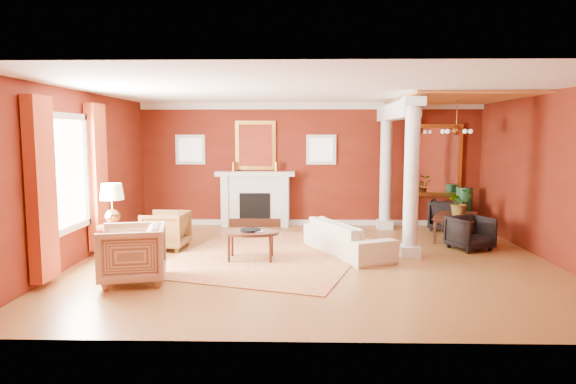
{
  "coord_description": "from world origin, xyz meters",
  "views": [
    {
      "loc": [
        -0.25,
        -8.66,
        2.17
      ],
      "look_at": [
        -0.46,
        0.31,
        1.15
      ],
      "focal_mm": 32.0,
      "sensor_mm": 36.0,
      "label": 1
    }
  ],
  "objects_px": {
    "coffee_table": "(251,234)",
    "dining_table": "(457,220)",
    "armchair_leopard": "(166,228)",
    "armchair_stripe": "(132,251)",
    "sofa": "(348,232)",
    "side_table": "(112,211)"
  },
  "relations": [
    {
      "from": "side_table",
      "to": "armchair_stripe",
      "type": "bearing_deg",
      "value": -59.0
    },
    {
      "from": "dining_table",
      "to": "coffee_table",
      "type": "bearing_deg",
      "value": 135.76
    },
    {
      "from": "coffee_table",
      "to": "armchair_stripe",
      "type": "bearing_deg",
      "value": -139.89
    },
    {
      "from": "armchair_leopard",
      "to": "dining_table",
      "type": "height_order",
      "value": "dining_table"
    },
    {
      "from": "side_table",
      "to": "sofa",
      "type": "bearing_deg",
      "value": 9.92
    },
    {
      "from": "coffee_table",
      "to": "dining_table",
      "type": "distance_m",
      "value": 4.48
    },
    {
      "from": "armchair_leopard",
      "to": "coffee_table",
      "type": "distance_m",
      "value": 1.89
    },
    {
      "from": "armchair_stripe",
      "to": "armchair_leopard",
      "type": "bearing_deg",
      "value": 169.76
    },
    {
      "from": "sofa",
      "to": "side_table",
      "type": "height_order",
      "value": "side_table"
    },
    {
      "from": "side_table",
      "to": "armchair_leopard",
      "type": "bearing_deg",
      "value": 59.3
    },
    {
      "from": "sofa",
      "to": "coffee_table",
      "type": "height_order",
      "value": "sofa"
    },
    {
      "from": "sofa",
      "to": "side_table",
      "type": "relative_size",
      "value": 1.53
    },
    {
      "from": "armchair_stripe",
      "to": "side_table",
      "type": "distance_m",
      "value": 1.42
    },
    {
      "from": "sofa",
      "to": "armchair_stripe",
      "type": "xyz_separation_m",
      "value": [
        -3.33,
        -1.86,
        0.07
      ]
    },
    {
      "from": "sofa",
      "to": "armchair_leopard",
      "type": "xyz_separation_m",
      "value": [
        -3.41,
        0.33,
        -0.01
      ]
    },
    {
      "from": "armchair_stripe",
      "to": "dining_table",
      "type": "height_order",
      "value": "armchair_stripe"
    },
    {
      "from": "sofa",
      "to": "dining_table",
      "type": "bearing_deg",
      "value": -85.32
    },
    {
      "from": "coffee_table",
      "to": "dining_table",
      "type": "xyz_separation_m",
      "value": [
        4.08,
        1.84,
        -0.07
      ]
    },
    {
      "from": "armchair_leopard",
      "to": "coffee_table",
      "type": "height_order",
      "value": "armchair_leopard"
    },
    {
      "from": "dining_table",
      "to": "armchair_stripe",
      "type": "bearing_deg",
      "value": 140.8
    },
    {
      "from": "armchair_stripe",
      "to": "sofa",
      "type": "bearing_deg",
      "value": 106.85
    },
    {
      "from": "armchair_leopard",
      "to": "armchair_stripe",
      "type": "height_order",
      "value": "armchair_stripe"
    }
  ]
}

